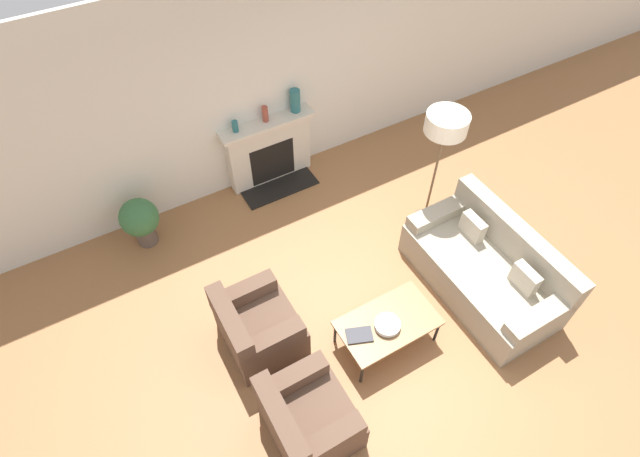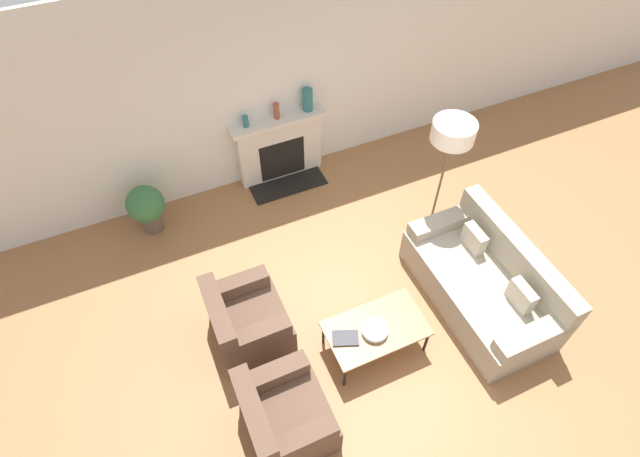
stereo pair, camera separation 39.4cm
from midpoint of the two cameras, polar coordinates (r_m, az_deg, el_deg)
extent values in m
plane|color=#99663D|center=(5.85, 7.68, -11.27)|extent=(18.00, 18.00, 0.00)
cube|color=silver|center=(6.64, -7.07, 16.30)|extent=(18.00, 0.06, 2.90)
cube|color=beige|center=(7.07, -7.47, 8.68)|extent=(1.19, 0.20, 0.95)
cube|color=black|center=(7.09, -7.07, 7.53)|extent=(0.66, 0.04, 0.62)
cube|color=black|center=(7.19, -6.16, 4.64)|extent=(1.07, 0.40, 0.02)
cube|color=beige|center=(6.73, -7.79, 11.74)|extent=(1.31, 0.28, 0.05)
cube|color=#9E937F|center=(6.14, 16.09, -5.24)|extent=(0.96, 1.89, 0.46)
cube|color=#9E937F|center=(6.02, 19.74, -1.23)|extent=(0.20, 1.89, 0.42)
cube|color=#9E937F|center=(6.25, 11.84, 1.71)|extent=(0.88, 0.22, 0.14)
cube|color=#9E937F|center=(5.67, 22.15, -9.34)|extent=(0.88, 0.22, 0.14)
cube|color=#C0B49C|center=(6.09, 15.31, 0.12)|extent=(0.12, 0.32, 0.28)
cube|color=#C0B49C|center=(5.80, 20.59, -5.44)|extent=(0.12, 0.32, 0.28)
cube|color=brown|center=(5.15, -3.37, -21.12)|extent=(0.76, 0.84, 0.43)
cube|color=brown|center=(4.75, -7.06, -21.14)|extent=(0.18, 0.84, 0.37)
cube|color=brown|center=(4.76, -1.54, -23.20)|extent=(0.69, 0.18, 0.19)
cube|color=brown|center=(4.98, -5.38, -16.75)|extent=(0.69, 0.18, 0.19)
cube|color=brown|center=(5.60, -8.77, -11.50)|extent=(0.76, 0.84, 0.43)
cube|color=brown|center=(5.23, -12.35, -10.71)|extent=(0.18, 0.84, 0.37)
cube|color=brown|center=(5.17, -7.66, -12.67)|extent=(0.69, 0.18, 0.19)
cube|color=brown|center=(5.51, -10.57, -7.24)|extent=(0.69, 0.18, 0.19)
cube|color=olive|center=(5.40, 5.69, -10.76)|extent=(1.06, 0.62, 0.03)
cylinder|color=black|center=(5.35, 2.61, -16.32)|extent=(0.03, 0.03, 0.38)
cylinder|color=black|center=(5.67, 11.25, -11.53)|extent=(0.03, 0.03, 0.38)
cylinder|color=black|center=(5.55, -0.33, -11.94)|extent=(0.03, 0.03, 0.38)
cylinder|color=black|center=(5.85, 8.10, -7.63)|extent=(0.03, 0.03, 0.38)
cylinder|color=silver|center=(5.35, 5.56, -11.15)|extent=(0.10, 0.10, 0.02)
cylinder|color=silver|center=(5.33, 5.59, -10.98)|extent=(0.28, 0.28, 0.05)
cube|color=#38383D|center=(5.28, 2.36, -12.21)|extent=(0.32, 0.27, 0.02)
cylinder|color=brown|center=(6.86, 10.21, 1.18)|extent=(0.30, 0.30, 0.03)
cylinder|color=brown|center=(6.31, 11.16, 5.76)|extent=(0.03, 0.03, 1.50)
cylinder|color=silver|center=(5.78, 12.39, 11.62)|extent=(0.49, 0.49, 0.23)
cylinder|color=#28666B|center=(6.59, -11.41, 11.32)|extent=(0.08, 0.08, 0.15)
cylinder|color=brown|center=(6.67, -8.02, 12.79)|extent=(0.08, 0.08, 0.22)
cylinder|color=#28666B|center=(6.78, -4.58, 14.31)|extent=(0.14, 0.14, 0.32)
cylinder|color=brown|center=(6.86, -20.80, -0.75)|extent=(0.25, 0.25, 0.25)
sphere|color=#386B3D|center=(6.62, -21.60, 1.13)|extent=(0.48, 0.48, 0.48)
camera|label=1|loc=(0.20, -91.86, -2.21)|focal=28.00mm
camera|label=2|loc=(0.20, 88.14, 2.21)|focal=28.00mm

